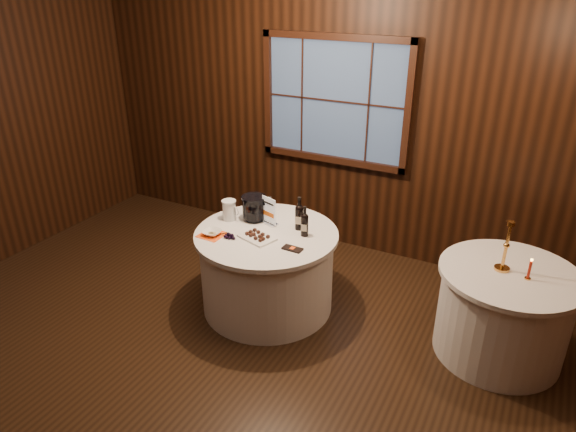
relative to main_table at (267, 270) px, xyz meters
The scene contains 16 objects.
ground 1.07m from the main_table, 90.00° to the right, with size 6.00×6.00×0.00m, color black.
back_wall 1.88m from the main_table, 90.00° to the left, with size 6.00×0.10×3.00m.
main_table is the anchor object (origin of this frame).
side_table 2.02m from the main_table, ahead, with size 1.08×1.08×0.77m.
sign_stand 0.50m from the main_table, 108.99° to the left, with size 0.16×0.12×0.28m.
port_bottle_left 0.60m from the main_table, 41.45° to the left, with size 0.07×0.08×0.31m.
port_bottle_right 0.61m from the main_table, 18.20° to the left, with size 0.07×0.07×0.28m.
ice_bucket 0.58m from the main_table, 142.44° to the left, with size 0.23×0.23×0.23m.
chocolate_plate 0.42m from the main_table, 96.43° to the right, with size 0.35×0.29×0.04m.
chocolate_box 0.55m from the main_table, 25.83° to the right, with size 0.17×0.08×0.01m, color black.
grape_bunch 0.52m from the main_table, 134.15° to the right, with size 0.18×0.09×0.04m.
glass_pitcher 0.65m from the main_table, behind, with size 0.18×0.13×0.19m.
orange_napkin 0.61m from the main_table, 146.70° to the right, with size 0.21×0.21×0.00m, color #FF5415.
cracker_bowl 0.63m from the main_table, 146.70° to the right, with size 0.16×0.16×0.04m, color white.
brass_candlestick 2.02m from the main_table, ahead, with size 0.12×0.12×0.41m.
red_candle 2.18m from the main_table, ahead, with size 0.05×0.05×0.18m.
Camera 1 is at (2.05, -2.49, 2.84)m, focal length 32.00 mm.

